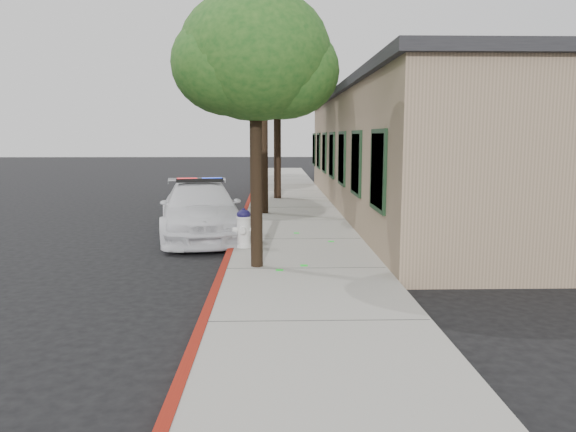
% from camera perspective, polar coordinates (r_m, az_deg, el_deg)
% --- Properties ---
extents(ground, '(120.00, 120.00, 0.00)m').
position_cam_1_polar(ground, '(10.54, -7.11, -6.25)').
color(ground, black).
rests_on(ground, ground).
extents(sidewalk, '(3.20, 60.00, 0.15)m').
position_cam_1_polar(sidewalk, '(13.41, 0.96, -2.70)').
color(sidewalk, '#9A968C').
rests_on(sidewalk, ground).
extents(red_curb, '(0.14, 60.00, 0.16)m').
position_cam_1_polar(red_curb, '(13.43, -5.63, -2.70)').
color(red_curb, maroon).
rests_on(red_curb, ground).
extents(clapboard_building, '(7.30, 20.89, 4.24)m').
position_cam_1_polar(clapboard_building, '(19.98, 15.06, 6.57)').
color(clapboard_building, '#947C61').
rests_on(clapboard_building, ground).
extents(police_car, '(2.85, 5.25, 1.57)m').
position_cam_1_polar(police_car, '(14.52, -9.13, 0.65)').
color(police_car, silver).
rests_on(police_car, ground).
extents(fire_hydrant, '(0.50, 0.44, 0.88)m').
position_cam_1_polar(fire_hydrant, '(12.39, -4.64, -1.22)').
color(fire_hydrant, silver).
rests_on(fire_hydrant, sidewalk).
extents(street_tree_near, '(3.09, 2.82, 5.16)m').
position_cam_1_polar(street_tree_near, '(10.41, -3.41, 15.79)').
color(street_tree_near, black).
rests_on(street_tree_near, sidewalk).
extents(street_tree_mid, '(3.54, 3.60, 6.71)m').
position_cam_1_polar(street_tree_mid, '(17.96, -2.63, 16.54)').
color(street_tree_mid, black).
rests_on(street_tree_mid, sidewalk).
extents(street_tree_far, '(3.63, 3.32, 6.28)m').
position_cam_1_polar(street_tree_far, '(22.12, -1.07, 14.12)').
color(street_tree_far, black).
rests_on(street_tree_far, sidewalk).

